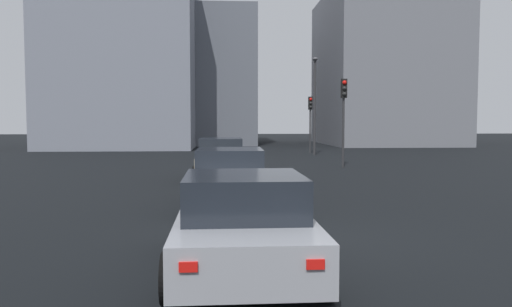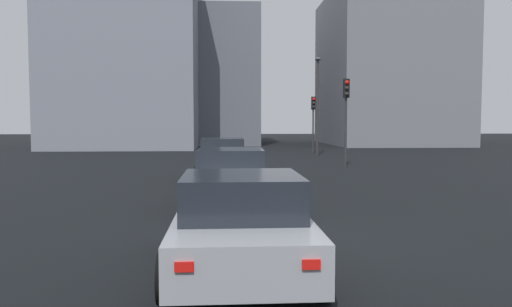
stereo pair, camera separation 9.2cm
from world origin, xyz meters
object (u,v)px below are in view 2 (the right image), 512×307
at_px(car_beige_right_lead, 223,160).
at_px(traffic_light_near_right, 346,104).
at_px(traffic_light_near_left, 313,113).
at_px(street_lamp_kerbside, 318,97).
at_px(car_silver_right_third, 241,225).
at_px(car_white_right_second, 230,178).

distance_m(car_beige_right_lead, traffic_light_near_right, 7.75).
bearing_deg(traffic_light_near_left, car_beige_right_lead, -21.59).
xyz_separation_m(traffic_light_near_right, street_lamp_kerbside, (8.99, -0.24, 0.78)).
distance_m(car_beige_right_lead, car_silver_right_third, 11.87).
bearing_deg(car_white_right_second, street_lamp_kerbside, -15.59).
distance_m(car_white_right_second, car_silver_right_third, 5.81).
height_order(car_beige_right_lead, car_silver_right_third, car_beige_right_lead).
bearing_deg(car_silver_right_third, street_lamp_kerbside, -13.09).
bearing_deg(traffic_light_near_left, traffic_light_near_right, -2.09).
height_order(traffic_light_near_left, street_lamp_kerbside, street_lamp_kerbside).
distance_m(car_beige_right_lead, street_lamp_kerbside, 15.18).
distance_m(car_silver_right_third, traffic_light_near_right, 17.48).
bearing_deg(street_lamp_kerbside, car_beige_right_lead, 155.94).
bearing_deg(traffic_light_near_left, car_silver_right_third, -12.10).
height_order(car_beige_right_lead, traffic_light_near_right, traffic_light_near_right).
xyz_separation_m(car_silver_right_third, street_lamp_kerbside, (25.44, -5.68, 3.10)).
height_order(car_white_right_second, car_silver_right_third, car_white_right_second).
height_order(car_white_right_second, traffic_light_near_right, traffic_light_near_right).
height_order(car_beige_right_lead, traffic_light_near_left, traffic_light_near_left).
bearing_deg(traffic_light_near_left, street_lamp_kerbside, -3.14).
bearing_deg(car_silver_right_third, car_beige_right_lead, 1.35).
relative_size(car_beige_right_lead, traffic_light_near_left, 1.13).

